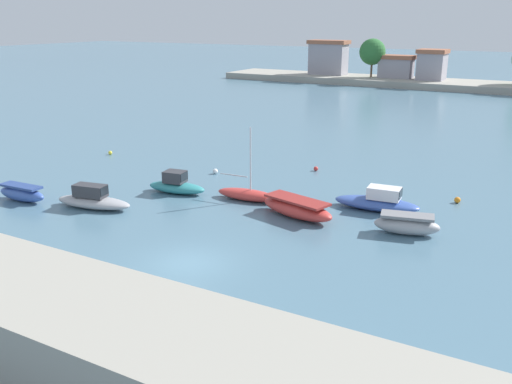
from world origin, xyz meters
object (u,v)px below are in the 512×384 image
(moored_boat_2, at_px, (176,185))
(mooring_buoy_1, at_px, (316,169))
(mooring_buoy_2, at_px, (215,171))
(moored_boat_0, at_px, (22,193))
(moored_boat_5, at_px, (378,202))
(moored_boat_4, at_px, (297,208))
(moored_boat_3, at_px, (247,194))
(mooring_buoy_0, at_px, (110,153))
(mooring_buoy_3, at_px, (457,200))
(moored_boat_6, at_px, (407,225))
(moored_boat_1, at_px, (93,200))

(moored_boat_2, bearing_deg, mooring_buoy_1, 50.90)
(mooring_buoy_1, relative_size, mooring_buoy_2, 0.89)
(mooring_buoy_2, bearing_deg, moored_boat_0, -121.56)
(moored_boat_5, bearing_deg, moored_boat_4, -141.09)
(moored_boat_3, bearing_deg, mooring_buoy_0, 159.32)
(moored_boat_3, xyz_separation_m, mooring_buoy_1, (0.92, 9.26, -0.21))
(mooring_buoy_0, height_order, mooring_buoy_3, mooring_buoy_3)
(mooring_buoy_0, bearing_deg, moored_boat_0, -71.44)
(moored_boat_2, xyz_separation_m, mooring_buoy_0, (-12.24, 6.31, -0.37))
(moored_boat_4, xyz_separation_m, mooring_buoy_1, (-3.46, 10.66, -0.38))
(moored_boat_5, xyz_separation_m, moored_boat_6, (2.77, -3.34, 0.03))
(moored_boat_0, bearing_deg, moored_boat_6, 12.97)
(moored_boat_5, bearing_deg, moored_boat_0, -160.36)
(mooring_buoy_1, distance_m, mooring_buoy_2, 8.06)
(moored_boat_4, bearing_deg, moored_boat_6, 18.67)
(mooring_buoy_0, bearing_deg, moored_boat_3, -16.86)
(mooring_buoy_1, bearing_deg, moored_boat_2, -120.54)
(mooring_buoy_0, distance_m, mooring_buoy_3, 29.87)
(moored_boat_3, distance_m, moored_boat_6, 11.08)
(moored_boat_5, bearing_deg, mooring_buoy_3, 37.59)
(moored_boat_1, distance_m, mooring_buoy_2, 11.09)
(moored_boat_6, bearing_deg, moored_boat_5, 116.42)
(moored_boat_2, bearing_deg, mooring_buoy_3, 14.24)
(moored_boat_3, xyz_separation_m, mooring_buoy_3, (12.45, 6.37, -0.19))
(mooring_buoy_1, bearing_deg, moored_boat_5, -42.81)
(mooring_buoy_0, bearing_deg, mooring_buoy_1, 12.30)
(moored_boat_6, xyz_separation_m, mooring_buoy_0, (-28.45, 6.16, -0.39))
(moored_boat_0, relative_size, moored_boat_2, 0.88)
(moored_boat_0, xyz_separation_m, moored_boat_1, (5.23, 1.29, 0.00))
(moored_boat_6, bearing_deg, moored_boat_0, -177.65)
(mooring_buoy_1, xyz_separation_m, mooring_buoy_2, (-6.51, -4.75, 0.02))
(mooring_buoy_1, bearing_deg, moored_boat_1, -119.26)
(moored_boat_5, height_order, mooring_buoy_0, moored_boat_5)
(moored_boat_6, bearing_deg, mooring_buoy_2, 148.73)
(moored_boat_2, height_order, moored_boat_6, moored_boat_2)
(moored_boat_1, height_order, moored_boat_4, moored_boat_1)
(moored_boat_6, bearing_deg, mooring_buoy_3, 65.80)
(moored_boat_3, bearing_deg, moored_boat_6, -8.43)
(moored_boat_6, bearing_deg, moored_boat_1, -177.17)
(moored_boat_0, relative_size, mooring_buoy_0, 11.25)
(moored_boat_1, xyz_separation_m, mooring_buoy_3, (20.28, 12.71, -0.32))
(moored_boat_3, height_order, moored_boat_4, moored_boat_3)
(moored_boat_1, height_order, moored_boat_2, moored_boat_2)
(moored_boat_0, xyz_separation_m, mooring_buoy_2, (7.46, 12.15, -0.32))
(moored_boat_0, bearing_deg, mooring_buoy_0, 105.90)
(moored_boat_6, distance_m, mooring_buoy_3, 7.40)
(moored_boat_5, xyz_separation_m, mooring_buoy_2, (-13.87, 2.07, -0.32))
(moored_boat_0, distance_m, mooring_buoy_1, 21.94)
(moored_boat_4, relative_size, moored_boat_6, 1.42)
(moored_boat_4, bearing_deg, moored_boat_0, -146.00)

